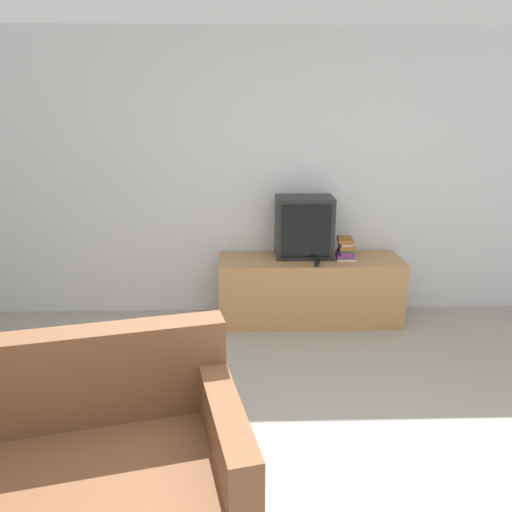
{
  "coord_description": "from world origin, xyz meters",
  "views": [
    {
      "loc": [
        -0.36,
        -1.57,
        2.02
      ],
      "look_at": [
        -0.25,
        2.23,
        0.8
      ],
      "focal_mm": 35.0,
      "sensor_mm": 36.0,
      "label": 1
    }
  ],
  "objects_px": {
    "remote_on_stand": "(317,263)",
    "couch": "(38,500)",
    "book_stack": "(345,249)",
    "tv_stand": "(310,290)",
    "television": "(304,227)"
  },
  "relations": [
    {
      "from": "remote_on_stand",
      "to": "couch",
      "type": "bearing_deg",
      "value": -123.85
    },
    {
      "from": "couch",
      "to": "book_stack",
      "type": "bearing_deg",
      "value": 40.74
    },
    {
      "from": "tv_stand",
      "to": "couch",
      "type": "distance_m",
      "value": 2.94
    },
    {
      "from": "couch",
      "to": "book_stack",
      "type": "distance_m",
      "value": 3.12
    },
    {
      "from": "tv_stand",
      "to": "remote_on_stand",
      "type": "xyz_separation_m",
      "value": [
        0.04,
        -0.16,
        0.32
      ]
    },
    {
      "from": "tv_stand",
      "to": "book_stack",
      "type": "distance_m",
      "value": 0.51
    },
    {
      "from": "couch",
      "to": "remote_on_stand",
      "type": "xyz_separation_m",
      "value": [
        1.58,
        2.35,
        0.3
      ]
    },
    {
      "from": "remote_on_stand",
      "to": "television",
      "type": "bearing_deg",
      "value": 110.95
    },
    {
      "from": "couch",
      "to": "book_stack",
      "type": "xyz_separation_m",
      "value": [
        1.85,
        2.48,
        0.39
      ]
    },
    {
      "from": "couch",
      "to": "remote_on_stand",
      "type": "distance_m",
      "value": 2.84
    },
    {
      "from": "tv_stand",
      "to": "television",
      "type": "relative_size",
      "value": 3.0
    },
    {
      "from": "television",
      "to": "remote_on_stand",
      "type": "height_order",
      "value": "television"
    },
    {
      "from": "tv_stand",
      "to": "television",
      "type": "xyz_separation_m",
      "value": [
        -0.06,
        0.09,
        0.58
      ]
    },
    {
      "from": "couch",
      "to": "book_stack",
      "type": "height_order",
      "value": "couch"
    },
    {
      "from": "tv_stand",
      "to": "book_stack",
      "type": "xyz_separation_m",
      "value": [
        0.31,
        -0.02,
        0.41
      ]
    }
  ]
}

